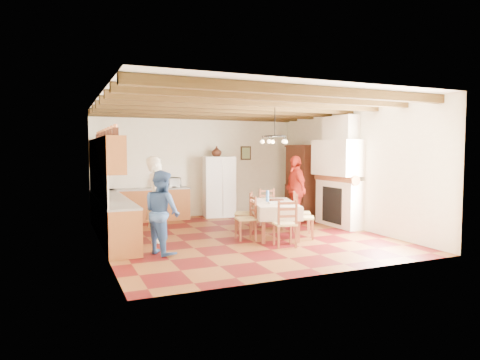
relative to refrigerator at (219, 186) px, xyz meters
name	(u,v)px	position (x,y,z in m)	size (l,w,h in m)	color
floor	(241,236)	(-0.55, -2.95, -0.89)	(6.00, 6.50, 0.02)	#4E0D0D
ceiling	(241,102)	(-0.55, -2.95, 2.13)	(6.00, 6.50, 0.02)	white
wall_back	(197,165)	(-0.55, 0.31, 0.62)	(6.00, 0.02, 3.00)	beige
wall_front	(325,179)	(-0.55, -6.21, 0.62)	(6.00, 0.02, 3.00)	beige
wall_left	(100,173)	(-3.56, -2.95, 0.62)	(0.02, 6.50, 3.00)	beige
wall_right	(351,168)	(2.46, -2.95, 0.62)	(0.02, 6.50, 3.00)	beige
ceiling_beams	(241,106)	(-0.55, -2.95, 2.03)	(6.00, 6.30, 0.16)	#3A260F
lower_cabinets_left	(112,218)	(-3.25, -1.90, -0.45)	(0.60, 4.30, 0.86)	brown
lower_cabinets_back	(147,205)	(-2.10, 0.00, -0.45)	(2.30, 0.60, 0.86)	brown
countertop_left	(111,198)	(-3.25, -1.90, 0.00)	(0.62, 4.30, 0.04)	gray
countertop_back	(147,189)	(-2.10, 0.00, 0.00)	(2.34, 0.62, 0.04)	gray
backsplash_left	(97,184)	(-3.54, -1.90, 0.32)	(0.03, 4.30, 0.60)	white
backsplash_back	(144,177)	(-2.10, 0.28, 0.32)	(2.30, 0.03, 0.60)	white
upper_cabinets	(104,154)	(-3.38, -1.90, 0.97)	(0.35, 4.20, 0.70)	brown
fireplace	(337,172)	(2.17, -2.75, 0.52)	(0.56, 1.60, 2.80)	beige
wall_picture	(246,153)	(1.00, 0.28, 0.97)	(0.34, 0.03, 0.42)	black
refrigerator	(219,186)	(0.00, 0.00, 0.00)	(0.88, 0.72, 1.75)	white
hutch	(301,181)	(2.20, -0.98, 0.17)	(0.48, 1.15, 2.09)	#38150C
dining_table	(274,206)	(0.14, -3.23, -0.19)	(1.40, 1.95, 0.77)	silver
chandelier	(275,136)	(0.14, -3.23, 1.37)	(0.47, 0.47, 0.03)	black
chair_left_near	(246,218)	(-0.61, -3.34, -0.40)	(0.42, 0.40, 0.96)	brown
chair_left_far	(244,212)	(-0.33, -2.61, -0.40)	(0.42, 0.40, 0.96)	brown
chair_right_near	(305,217)	(0.63, -3.73, -0.40)	(0.42, 0.40, 0.96)	brown
chair_right_far	(302,212)	(0.94, -3.10, -0.40)	(0.42, 0.40, 0.96)	brown
chair_end_near	(285,223)	(-0.16, -4.26, -0.40)	(0.42, 0.40, 0.96)	brown
chair_end_far	(269,208)	(0.54, -2.19, -0.40)	(0.42, 0.40, 0.96)	brown
person_man	(157,199)	(-2.41, -2.77, 0.03)	(0.66, 0.43, 1.82)	silver
person_woman_blue	(162,212)	(-2.56, -3.86, -0.09)	(0.76, 0.59, 1.57)	#34548F
person_woman_red	(295,190)	(1.38, -2.06, 0.02)	(1.05, 0.44, 1.80)	red
microwave	(171,182)	(-1.42, 0.00, 0.16)	(0.49, 0.33, 0.27)	silver
fridge_vase	(217,151)	(-0.05, 0.00, 1.03)	(0.29, 0.29, 0.31)	#38150C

